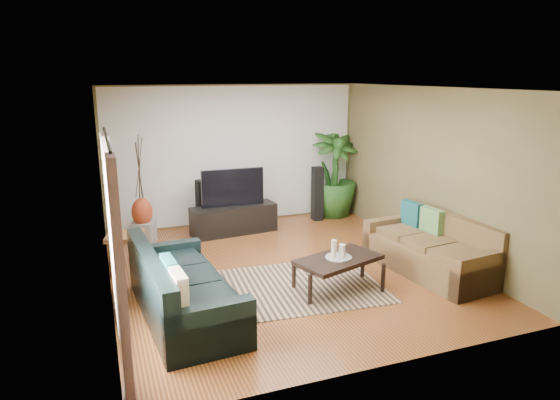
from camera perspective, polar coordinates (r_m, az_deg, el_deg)
name	(u,v)px	position (r m, az deg, el deg)	size (l,w,h in m)	color
floor	(285,270)	(7.65, 0.53, -8.00)	(5.50, 5.50, 0.00)	brown
ceiling	(285,88)	(7.08, 0.58, 12.67)	(5.50, 5.50, 0.00)	white
wall_back	(235,155)	(9.82, -5.22, 5.13)	(5.00, 5.00, 0.00)	brown
wall_front	(388,241)	(4.87, 12.24, -4.59)	(5.00, 5.00, 0.00)	brown
wall_left	(103,198)	(6.79, -19.57, 0.26)	(5.50, 5.50, 0.00)	brown
wall_right	(429,172)	(8.45, 16.62, 3.11)	(5.50, 5.50, 0.00)	brown
backwall_panel	(235,155)	(9.81, -5.20, 5.13)	(4.90, 4.90, 0.00)	white
window_pane	(109,229)	(5.23, -18.97, -3.16)	(1.80, 1.80, 0.00)	white
curtain_near	(121,280)	(4.60, -17.77, -8.74)	(0.08, 0.35, 2.20)	gray
curtain_far	(113,231)	(6.02, -18.55, -3.37)	(0.08, 0.35, 2.20)	gray
curtain_rod	(106,138)	(5.05, -19.22, 6.69)	(0.03, 0.03, 1.90)	black
sofa_left	(184,283)	(6.25, -10.87, -9.29)	(2.27, 0.97, 0.85)	black
sofa_right	(430,245)	(7.77, 16.76, -4.92)	(2.06, 0.93, 0.85)	brown
area_rug	(291,287)	(7.06, 1.28, -9.91)	(2.48, 1.76, 0.01)	tan
coffee_table	(338,274)	(6.93, 6.65, -8.40)	(1.16, 0.63, 0.47)	black
candle_tray	(339,257)	(6.84, 6.71, -6.51)	(0.36, 0.36, 0.02)	#989993
candle_tall	(334,248)	(6.80, 6.17, -5.52)	(0.07, 0.07, 0.23)	beige
candle_mid	(343,251)	(6.79, 7.19, -5.80)	(0.07, 0.07, 0.18)	beige
candle_short	(341,249)	(6.89, 7.03, -5.63)	(0.07, 0.07, 0.15)	beige
tv_stand	(234,219)	(9.32, -5.31, -2.22)	(1.58, 0.48, 0.53)	black
television	(233,187)	(9.18, -5.43, 1.45)	(1.16, 0.06, 0.69)	black
speaker_left	(202,205)	(9.53, -8.93, -0.59)	(0.17, 0.19, 0.97)	black
speaker_right	(317,194)	(10.09, 4.29, 0.72)	(0.20, 0.22, 1.09)	black
potted_plant	(333,174)	(10.39, 6.10, 2.98)	(0.99, 0.99, 1.76)	#204D19
plant_pot	(332,209)	(10.56, 5.99, -1.04)	(0.32, 0.32, 0.25)	black
pedestal	(143,233)	(9.06, -15.34, -3.61)	(0.39, 0.39, 0.39)	#979794
vase	(142,212)	(8.96, -15.49, -1.33)	(0.36, 0.36, 0.50)	#98351B
side_table	(126,252)	(7.92, -17.18, -5.67)	(0.53, 0.53, 0.56)	brown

